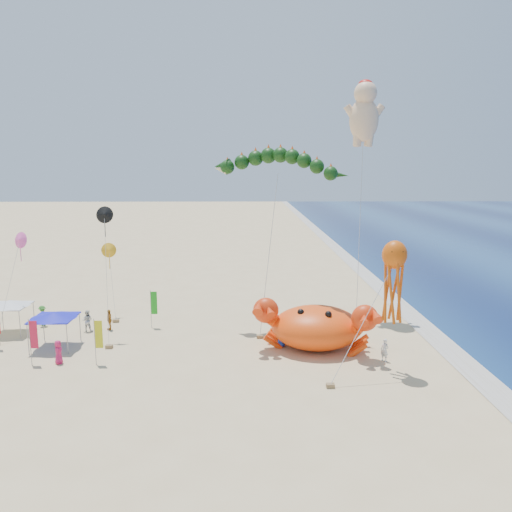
{
  "coord_description": "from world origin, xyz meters",
  "views": [
    {
      "loc": [
        -2.69,
        -34.85,
        13.05
      ],
      "look_at": [
        -2.0,
        2.0,
        6.5
      ],
      "focal_mm": 35.0,
      "sensor_mm": 36.0,
      "label": 1
    }
  ],
  "objects_px": {
    "cherub_kite": "(364,112)",
    "octopus_kite": "(393,276)",
    "dragon_kite": "(276,167)",
    "crab_inflatable": "(317,326)",
    "canopy_blue": "(54,315)",
    "canopy_white": "(9,303)"
  },
  "relations": [
    {
      "from": "cherub_kite",
      "to": "octopus_kite",
      "type": "height_order",
      "value": "cherub_kite"
    },
    {
      "from": "cherub_kite",
      "to": "canopy_blue",
      "type": "height_order",
      "value": "cherub_kite"
    },
    {
      "from": "dragon_kite",
      "to": "cherub_kite",
      "type": "distance_m",
      "value": 10.19
    },
    {
      "from": "dragon_kite",
      "to": "canopy_blue",
      "type": "relative_size",
      "value": 4.32
    },
    {
      "from": "dragon_kite",
      "to": "cherub_kite",
      "type": "xyz_separation_m",
      "value": [
        7.77,
        4.65,
        4.67
      ]
    },
    {
      "from": "dragon_kite",
      "to": "cherub_kite",
      "type": "height_order",
      "value": "cherub_kite"
    },
    {
      "from": "crab_inflatable",
      "to": "canopy_white",
      "type": "height_order",
      "value": "crab_inflatable"
    },
    {
      "from": "crab_inflatable",
      "to": "canopy_white",
      "type": "distance_m",
      "value": 24.23
    },
    {
      "from": "crab_inflatable",
      "to": "dragon_kite",
      "type": "relative_size",
      "value": 0.62
    },
    {
      "from": "crab_inflatable",
      "to": "octopus_kite",
      "type": "bearing_deg",
      "value": -44.85
    },
    {
      "from": "cherub_kite",
      "to": "canopy_white",
      "type": "height_order",
      "value": "cherub_kite"
    },
    {
      "from": "crab_inflatable",
      "to": "cherub_kite",
      "type": "bearing_deg",
      "value": 61.21
    },
    {
      "from": "canopy_blue",
      "to": "crab_inflatable",
      "type": "bearing_deg",
      "value": -1.81
    },
    {
      "from": "octopus_kite",
      "to": "canopy_white",
      "type": "distance_m",
      "value": 29.45
    },
    {
      "from": "canopy_blue",
      "to": "canopy_white",
      "type": "bearing_deg",
      "value": 145.23
    },
    {
      "from": "canopy_white",
      "to": "cherub_kite",
      "type": "bearing_deg",
      "value": 10.2
    },
    {
      "from": "octopus_kite",
      "to": "canopy_white",
      "type": "height_order",
      "value": "octopus_kite"
    },
    {
      "from": "octopus_kite",
      "to": "canopy_blue",
      "type": "height_order",
      "value": "octopus_kite"
    },
    {
      "from": "crab_inflatable",
      "to": "cherub_kite",
      "type": "xyz_separation_m",
      "value": [
        5.0,
        9.09,
        16.05
      ]
    },
    {
      "from": "cherub_kite",
      "to": "octopus_kite",
      "type": "xyz_separation_m",
      "value": [
        -0.83,
        -13.24,
        -11.41
      ]
    },
    {
      "from": "dragon_kite",
      "to": "crab_inflatable",
      "type": "bearing_deg",
      "value": -57.99
    },
    {
      "from": "crab_inflatable",
      "to": "dragon_kite",
      "type": "distance_m",
      "value": 12.52
    }
  ]
}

